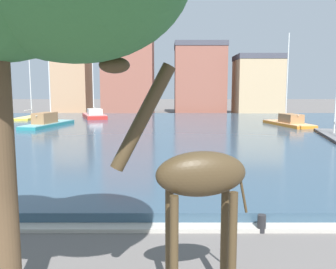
# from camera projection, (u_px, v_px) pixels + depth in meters

# --- Properties ---
(harbor_water) EXTENTS (87.07, 44.41, 0.40)m
(harbor_water) POSITION_uv_depth(u_px,v_px,m) (162.00, 131.00, 32.17)
(harbor_water) COLOR #334C60
(harbor_water) RESTS_ON ground
(quay_edge_coping) EXTENTS (87.07, 0.50, 0.12)m
(quay_edge_coping) POSITION_uv_depth(u_px,v_px,m) (147.00, 228.00, 9.92)
(quay_edge_coping) COLOR #ADA89E
(quay_edge_coping) RESTS_ON ground
(giraffe_statue) EXTENTS (2.65, 0.94, 4.66)m
(giraffe_statue) POSITION_uv_depth(u_px,v_px,m) (194.00, 179.00, 6.22)
(giraffe_statue) COLOR #42331E
(giraffe_statue) RESTS_ON ground
(sailboat_black) EXTENTS (3.73, 9.42, 6.55)m
(sailboat_black) POSITION_uv_depth(u_px,v_px,m) (333.00, 137.00, 27.33)
(sailboat_black) COLOR black
(sailboat_black) RESTS_ON ground
(sailboat_teal) EXTENTS (3.36, 9.06, 7.22)m
(sailboat_teal) POSITION_uv_depth(u_px,v_px,m) (51.00, 124.00, 34.94)
(sailboat_teal) COLOR teal
(sailboat_teal) RESTS_ON ground
(sailboat_orange) EXTENTS (3.49, 8.14, 9.59)m
(sailboat_orange) POSITION_uv_depth(u_px,v_px,m) (286.00, 124.00, 35.63)
(sailboat_orange) COLOR orange
(sailboat_orange) RESTS_ON ground
(sailboat_yellow) EXTENTS (1.89, 7.48, 9.47)m
(sailboat_yellow) POSITION_uv_depth(u_px,v_px,m) (33.00, 118.00, 44.61)
(sailboat_yellow) COLOR gold
(sailboat_yellow) RESTS_ON ground
(sailboat_red) EXTENTS (4.48, 7.49, 8.09)m
(sailboat_red) POSITION_uv_depth(u_px,v_px,m) (94.00, 116.00, 44.94)
(sailboat_red) COLOR red
(sailboat_red) RESTS_ON ground
(mooring_bollard) EXTENTS (0.24, 0.24, 0.50)m
(mooring_bollard) POSITION_uv_depth(u_px,v_px,m) (262.00, 223.00, 9.74)
(mooring_bollard) COLOR #232326
(mooring_bollard) RESTS_ON ground
(townhouse_end_terrace) EXTENTS (5.85, 6.05, 10.37)m
(townhouse_end_terrace) POSITION_uv_depth(u_px,v_px,m) (72.00, 83.00, 58.51)
(townhouse_end_terrace) COLOR tan
(townhouse_end_terrace) RESTS_ON ground
(townhouse_wide_warehouse) EXTENTS (8.13, 8.13, 13.47)m
(townhouse_wide_warehouse) POSITION_uv_depth(u_px,v_px,m) (129.00, 73.00, 56.71)
(townhouse_wide_warehouse) COLOR #8E5142
(townhouse_wide_warehouse) RESTS_ON ground
(townhouse_narrow_midrow) EXTENTS (8.37, 7.58, 11.64)m
(townhouse_narrow_midrow) POSITION_uv_depth(u_px,v_px,m) (200.00, 79.00, 58.22)
(townhouse_narrow_midrow) COLOR #8E5142
(townhouse_narrow_midrow) RESTS_ON ground
(townhouse_tall_gabled) EXTENTS (7.29, 6.45, 9.47)m
(townhouse_tall_gabled) POSITION_uv_depth(u_px,v_px,m) (258.00, 85.00, 55.78)
(townhouse_tall_gabled) COLOR tan
(townhouse_tall_gabled) RESTS_ON ground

